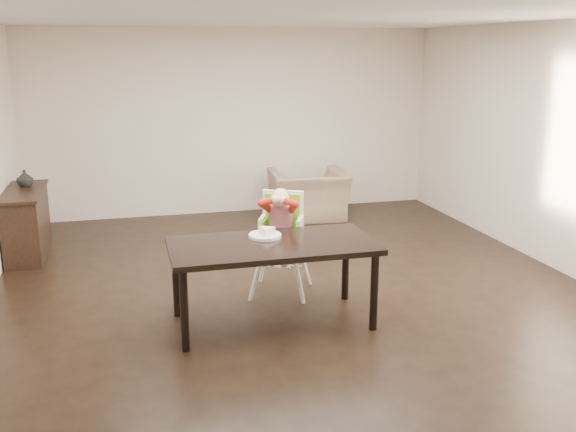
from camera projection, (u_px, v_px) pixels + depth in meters
name	position (u px, v px, depth m)	size (l,w,h in m)	color
ground	(297.00, 292.00, 6.51)	(7.00, 7.00, 0.00)	black
room_walls	(298.00, 108.00, 6.04)	(6.02, 7.02, 2.71)	beige
dining_table	(272.00, 251.00, 5.63)	(1.80, 0.90, 0.75)	black
high_chair	(281.00, 219.00, 6.35)	(0.59, 0.59, 1.08)	white
plate	(266.00, 234.00, 5.79)	(0.36, 0.36, 0.09)	white
armchair	(308.00, 187.00, 9.24)	(1.06, 0.69, 0.93)	#947B5E
sideboard	(27.00, 223.00, 7.61)	(0.44, 1.26, 0.79)	black
vase	(25.00, 179.00, 7.69)	(0.19, 0.20, 0.19)	#99999E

